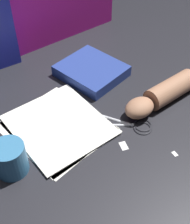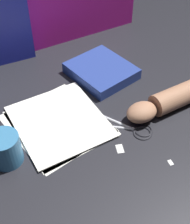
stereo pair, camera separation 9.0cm
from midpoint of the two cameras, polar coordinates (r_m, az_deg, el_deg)
The scene contains 9 objects.
ground_plane at distance 0.94m, azimuth 0.17°, elevation -2.67°, with size 6.00×6.00×0.00m, color black.
backdrop_panel_center at distance 1.23m, azimuth -6.20°, elevation 19.17°, with size 0.76×0.06×0.35m.
paper_stack at distance 0.95m, azimuth -3.99°, elevation -2.01°, with size 0.29×0.31×0.01m.
book_closed at distance 1.12m, azimuth 3.48°, elevation 7.41°, with size 0.22×0.23×0.04m.
scissors at distance 0.94m, azimuth 10.17°, elevation -3.20°, with size 0.14×0.16×0.01m.
hand_forearm at distance 1.01m, azimuth 15.64°, elevation 1.84°, with size 0.29×0.09×0.07m.
paper_scrap_near at distance 0.89m, azimuth 16.54°, elevation -9.00°, with size 0.01×0.02×0.00m.
paper_scrap_mid at distance 0.89m, azimuth 7.48°, elevation -6.82°, with size 0.03×0.04×0.00m.
mug at distance 0.85m, azimuth -13.35°, elevation -6.57°, with size 0.09×0.09×0.09m.
Camera 2 is at (-0.32, -0.57, 0.69)m, focal length 50.00 mm.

